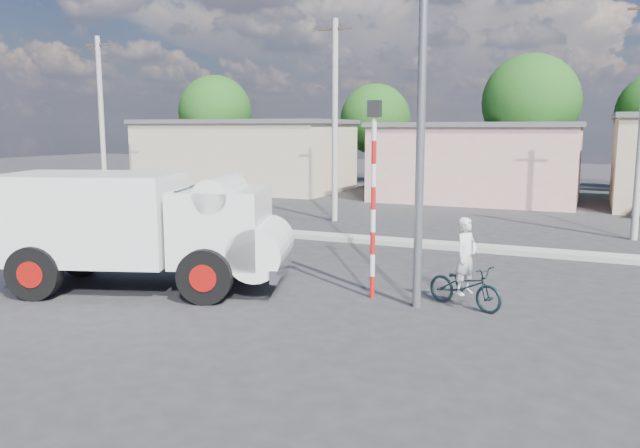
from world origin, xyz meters
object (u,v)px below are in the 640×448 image
at_px(truck, 146,226).
at_px(bicycle, 465,286).
at_px(traffic_pole, 374,183).
at_px(cyclist, 465,270).
at_px(streetlight, 414,68).

bearing_deg(truck, bicycle, -7.63).
bearing_deg(traffic_pole, truck, -165.50).
height_order(truck, cyclist, truck).
xyz_separation_m(cyclist, traffic_pole, (-2.04, -0.07, 1.78)).
height_order(bicycle, cyclist, cyclist).
height_order(traffic_pole, streetlight, streetlight).
bearing_deg(bicycle, cyclist, 0.00).
distance_m(cyclist, traffic_pole, 2.71).
height_order(truck, bicycle, truck).
xyz_separation_m(bicycle, traffic_pole, (-2.04, -0.07, 2.13)).
xyz_separation_m(truck, traffic_pole, (5.14, 1.33, 1.08)).
distance_m(truck, traffic_pole, 5.42).
relative_size(bicycle, traffic_pole, 0.41).
xyz_separation_m(truck, streetlight, (6.08, 1.03, 3.45)).
bearing_deg(truck, traffic_pole, -4.17).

